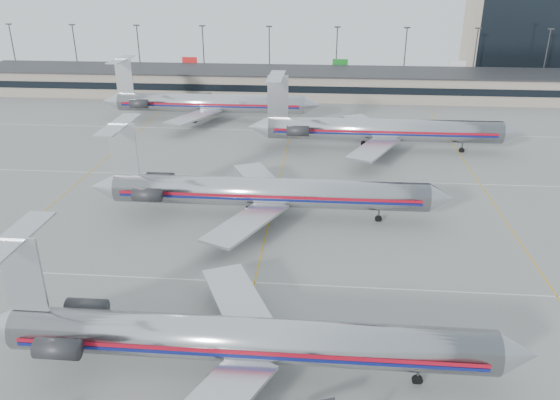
# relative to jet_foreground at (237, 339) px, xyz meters

# --- Properties ---
(ground) EXTENTS (260.00, 260.00, 0.00)m
(ground) POSITION_rel_jet_foreground_xyz_m (-0.45, 3.47, -3.33)
(ground) COLOR gray
(ground) RESTS_ON ground
(apron_markings) EXTENTS (160.00, 0.15, 0.02)m
(apron_markings) POSITION_rel_jet_foreground_xyz_m (-0.45, 13.47, -3.32)
(apron_markings) COLOR silver
(apron_markings) RESTS_ON ground
(terminal) EXTENTS (162.00, 17.00, 6.25)m
(terminal) POSITION_rel_jet_foreground_xyz_m (-0.45, 101.45, -0.17)
(terminal) COLOR gray
(terminal) RESTS_ON ground
(light_mast_row) EXTENTS (163.60, 0.40, 15.28)m
(light_mast_row) POSITION_rel_jet_foreground_xyz_m (-0.45, 115.47, 5.25)
(light_mast_row) COLOR #38383D
(light_mast_row) RESTS_ON ground
(distant_building) EXTENTS (30.00, 20.00, 25.00)m
(distant_building) POSITION_rel_jet_foreground_xyz_m (61.55, 131.47, 9.17)
(distant_building) COLOR tan
(distant_building) RESTS_ON ground
(jet_foreground) EXTENTS (43.89, 25.84, 11.49)m
(jet_foreground) POSITION_rel_jet_foreground_xyz_m (0.00, 0.00, 0.00)
(jet_foreground) COLOR #BABABF
(jet_foreground) RESTS_ON ground
(jet_second_row) EXTENTS (46.53, 27.40, 12.18)m
(jet_second_row) POSITION_rel_jet_foreground_xyz_m (-1.52, 29.34, 0.20)
(jet_second_row) COLOR #BABABF
(jet_second_row) RESTS_ON ground
(jet_third_row) EXTENTS (47.16, 29.01, 12.90)m
(jet_third_row) POSITION_rel_jet_foreground_xyz_m (15.33, 58.73, 0.41)
(jet_third_row) COLOR #BABABF
(jet_third_row) RESTS_ON ground
(jet_back_row) EXTENTS (45.95, 28.26, 12.56)m
(jet_back_row) POSITION_rel_jet_foreground_xyz_m (-18.63, 76.22, 0.31)
(jet_back_row) COLOR #BABABF
(jet_back_row) RESTS_ON ground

